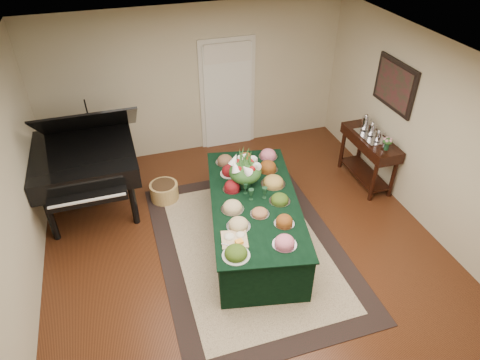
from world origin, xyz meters
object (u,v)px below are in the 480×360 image
object	(u,v)px
mahogany_sideboard	(370,147)
grand_piano	(85,158)
floral_centerpiece	(245,168)
buffet_table	(254,219)

from	to	relation	value
mahogany_sideboard	grand_piano	bearing A→B (deg)	171.26
floral_centerpiece	mahogany_sideboard	distance (m)	2.40
buffet_table	grand_piano	world-z (taller)	grand_piano
buffet_table	mahogany_sideboard	world-z (taller)	mahogany_sideboard
floral_centerpiece	grand_piano	size ratio (longest dim) A/B	0.26
buffet_table	floral_centerpiece	bearing A→B (deg)	92.59
floral_centerpiece	mahogany_sideboard	xyz separation A→B (m)	(2.33, 0.45, -0.34)
buffet_table	floral_centerpiece	xyz separation A→B (m)	(-0.02, 0.36, 0.65)
buffet_table	floral_centerpiece	size ratio (longest dim) A/B	5.64
buffet_table	mahogany_sideboard	xyz separation A→B (m)	(2.31, 0.81, 0.30)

